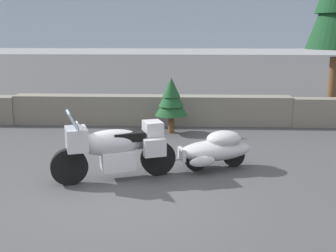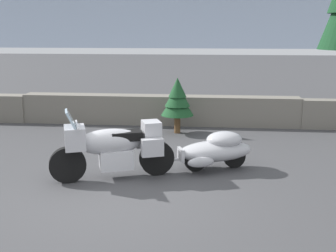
{
  "view_description": "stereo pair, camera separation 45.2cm",
  "coord_description": "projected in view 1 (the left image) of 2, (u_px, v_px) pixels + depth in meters",
  "views": [
    {
      "loc": [
        0.96,
        -6.54,
        2.71
      ],
      "look_at": [
        0.63,
        1.51,
        0.85
      ],
      "focal_mm": 44.77,
      "sensor_mm": 36.0,
      "label": 1
    },
    {
      "loc": [
        1.41,
        -6.51,
        2.71
      ],
      "look_at": [
        0.63,
        1.51,
        0.85
      ],
      "focal_mm": 44.77,
      "sensor_mm": 36.0,
      "label": 2
    }
  ],
  "objects": [
    {
      "name": "touring_motorcycle",
      "position": [
        114.0,
        147.0,
        7.62
      ],
      "size": [
        2.21,
        1.21,
        1.33
      ],
      "color": "black",
      "rests_on": "ground"
    },
    {
      "name": "car_shaped_trailer",
      "position": [
        216.0,
        149.0,
        8.28
      ],
      "size": [
        2.19,
        1.18,
        0.76
      ],
      "color": "black",
      "rests_on": "ground"
    },
    {
      "name": "ground_plane",
      "position": [
        127.0,
        195.0,
        7.02
      ],
      "size": [
        80.0,
        80.0,
        0.0
      ],
      "primitive_type": "plane",
      "color": "#424244"
    },
    {
      "name": "pine_sapling_near",
      "position": [
        171.0,
        99.0,
        11.05
      ],
      "size": [
        0.87,
        0.87,
        1.49
      ],
      "color": "brown",
      "rests_on": "ground"
    },
    {
      "name": "distant_ridgeline",
      "position": [
        182.0,
        6.0,
        98.05
      ],
      "size": [
        240.0,
        80.0,
        16.0
      ],
      "primitive_type": "cube",
      "color": "#99A8BF",
      "rests_on": "ground"
    },
    {
      "name": "stone_guard_wall",
      "position": [
        139.0,
        111.0,
        12.16
      ],
      "size": [
        24.0,
        0.6,
        0.84
      ],
      "color": "slate",
      "rests_on": "ground"
    }
  ]
}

